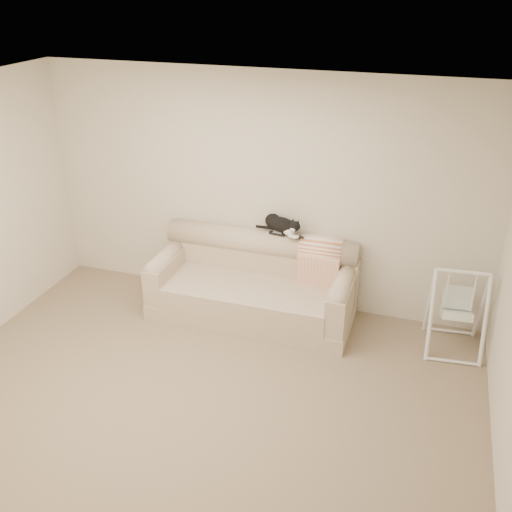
{
  "coord_description": "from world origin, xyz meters",
  "views": [
    {
      "loc": [
        1.73,
        -3.58,
        3.46
      ],
      "look_at": [
        0.16,
        1.27,
        0.9
      ],
      "focal_mm": 40.0,
      "sensor_mm": 36.0,
      "label": 1
    }
  ],
  "objects_px": {
    "remote_b": "(297,236)",
    "tuxedo_cat": "(282,225)",
    "sofa": "(254,285)",
    "remote_a": "(277,233)",
    "baby_swing": "(457,310)"
  },
  "relations": [
    {
      "from": "sofa",
      "to": "tuxedo_cat",
      "type": "distance_m",
      "value": 0.74
    },
    {
      "from": "remote_b",
      "to": "baby_swing",
      "type": "relative_size",
      "value": 0.19
    },
    {
      "from": "sofa",
      "to": "tuxedo_cat",
      "type": "xyz_separation_m",
      "value": [
        0.23,
        0.26,
        0.65
      ]
    },
    {
      "from": "remote_b",
      "to": "tuxedo_cat",
      "type": "xyz_separation_m",
      "value": [
        -0.18,
        0.05,
        0.09
      ]
    },
    {
      "from": "sofa",
      "to": "remote_a",
      "type": "relative_size",
      "value": 11.92
    },
    {
      "from": "sofa",
      "to": "remote_a",
      "type": "distance_m",
      "value": 0.63
    },
    {
      "from": "remote_a",
      "to": "baby_swing",
      "type": "distance_m",
      "value": 1.99
    },
    {
      "from": "tuxedo_cat",
      "to": "baby_swing",
      "type": "xyz_separation_m",
      "value": [
        1.89,
        -0.27,
        -0.55
      ]
    },
    {
      "from": "remote_a",
      "to": "tuxedo_cat",
      "type": "relative_size",
      "value": 0.34
    },
    {
      "from": "remote_a",
      "to": "tuxedo_cat",
      "type": "height_order",
      "value": "tuxedo_cat"
    },
    {
      "from": "remote_a",
      "to": "sofa",
      "type": "bearing_deg",
      "value": -132.01
    },
    {
      "from": "remote_a",
      "to": "remote_b",
      "type": "height_order",
      "value": "remote_a"
    },
    {
      "from": "sofa",
      "to": "remote_b",
      "type": "distance_m",
      "value": 0.73
    },
    {
      "from": "remote_b",
      "to": "tuxedo_cat",
      "type": "relative_size",
      "value": 0.33
    },
    {
      "from": "remote_b",
      "to": "baby_swing",
      "type": "distance_m",
      "value": 1.78
    }
  ]
}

